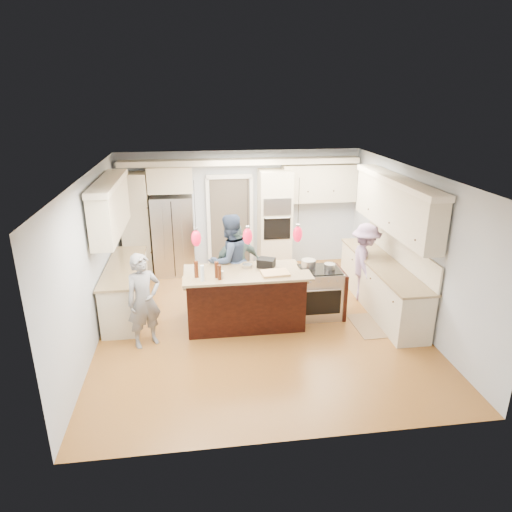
{
  "coord_description": "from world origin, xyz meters",
  "views": [
    {
      "loc": [
        -1.04,
        -7.27,
        3.94
      ],
      "look_at": [
        0.0,
        0.35,
        1.15
      ],
      "focal_mm": 32.0,
      "sensor_mm": 36.0,
      "label": 1
    }
  ],
  "objects_px": {
    "person_bar_end": "(144,301)",
    "refrigerator": "(174,235)",
    "person_far_left": "(230,260)",
    "island_range": "(320,292)",
    "kitchen_island": "(244,297)"
  },
  "relations": [
    {
      "from": "person_bar_end",
      "to": "refrigerator",
      "type": "bearing_deg",
      "value": 54.22
    },
    {
      "from": "refrigerator",
      "to": "person_bar_end",
      "type": "distance_m",
      "value": 3.16
    },
    {
      "from": "person_bar_end",
      "to": "person_far_left",
      "type": "relative_size",
      "value": 0.87
    },
    {
      "from": "island_range",
      "to": "person_far_left",
      "type": "distance_m",
      "value": 1.8
    },
    {
      "from": "kitchen_island",
      "to": "person_far_left",
      "type": "height_order",
      "value": "person_far_left"
    },
    {
      "from": "island_range",
      "to": "person_far_left",
      "type": "bearing_deg",
      "value": 156.29
    },
    {
      "from": "refrigerator",
      "to": "person_far_left",
      "type": "relative_size",
      "value": 1.0
    },
    {
      "from": "island_range",
      "to": "person_far_left",
      "type": "xyz_separation_m",
      "value": [
        -1.6,
        0.7,
        0.45
      ]
    },
    {
      "from": "refrigerator",
      "to": "person_bar_end",
      "type": "height_order",
      "value": "refrigerator"
    },
    {
      "from": "refrigerator",
      "to": "person_far_left",
      "type": "distance_m",
      "value": 2.11
    },
    {
      "from": "refrigerator",
      "to": "island_range",
      "type": "height_order",
      "value": "refrigerator"
    },
    {
      "from": "person_bar_end",
      "to": "kitchen_island",
      "type": "bearing_deg",
      "value": -10.36
    },
    {
      "from": "island_range",
      "to": "kitchen_island",
      "type": "bearing_deg",
      "value": -176.93
    },
    {
      "from": "refrigerator",
      "to": "kitchen_island",
      "type": "relative_size",
      "value": 0.86
    },
    {
      "from": "island_range",
      "to": "person_far_left",
      "type": "relative_size",
      "value": 0.51
    }
  ]
}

